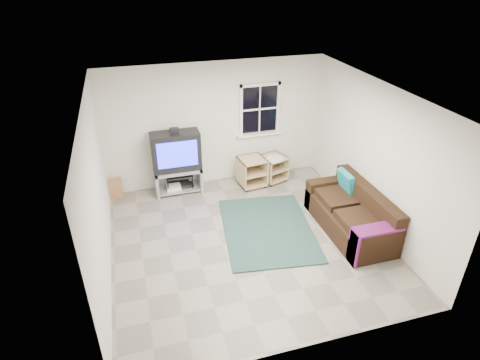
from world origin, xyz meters
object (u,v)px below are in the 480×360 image
object	(u,v)px
tv_unit	(177,158)
side_table_left	(251,170)
side_table_right	(272,166)
sofa	(352,215)
av_rack	(178,170)

from	to	relation	value
tv_unit	side_table_left	bearing A→B (deg)	-5.89
side_table_right	sofa	size ratio (longest dim) A/B	0.33
av_rack	side_table_left	size ratio (longest dim) A/B	1.73
av_rack	side_table_left	bearing A→B (deg)	-7.61
tv_unit	side_table_right	bearing A→B (deg)	-2.40
side_table_left	sofa	size ratio (longest dim) A/B	0.32
tv_unit	sofa	size ratio (longest dim) A/B	0.73
tv_unit	av_rack	bearing A→B (deg)	68.45
sofa	side_table_left	bearing A→B (deg)	120.50
tv_unit	side_table_left	size ratio (longest dim) A/B	2.24
side_table_left	av_rack	bearing A→B (deg)	172.39
side_table_right	sofa	world-z (taller)	sofa
av_rack	sofa	xyz separation A→B (m)	(2.75, -2.29, -0.16)
tv_unit	sofa	bearing A→B (deg)	-39.02
tv_unit	sofa	xyz separation A→B (m)	(2.77, -2.24, -0.47)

